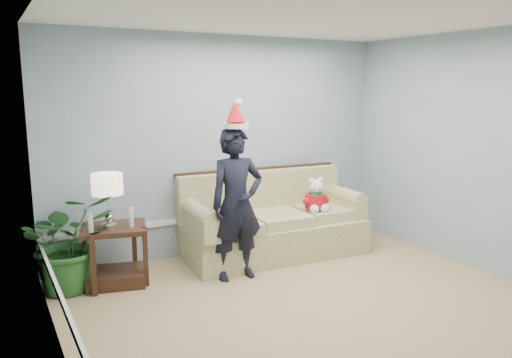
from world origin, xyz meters
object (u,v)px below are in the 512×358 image
Objects in this scene: table_lamp at (107,186)px; houseplant at (68,242)px; man at (237,204)px; side_table at (115,261)px; sofa at (272,225)px; teddy_bear at (316,199)px.

table_lamp is 0.69m from houseplant.
side_table is at bearing 162.09° from man.
table_lamp is (-2.01, -0.06, 0.70)m from sofa.
table_lamp is 0.34× the size of man.
table_lamp is at bearing 163.02° from man.
table_lamp is 1.33× the size of teddy_bear.
man is at bearing -19.73° from table_lamp.
side_table is 1.42m from man.
man reaches higher than houseplant.
teddy_bear is at bearing 14.54° from man.
houseplant reaches higher than teddy_bear.
teddy_bear is at bearing -4.42° from table_lamp.
table_lamp reaches higher than side_table.
houseplant is at bearing -174.96° from teddy_bear.
man is (-0.75, -0.51, 0.46)m from sofa.
houseplant is 0.62× the size of man.
table_lamp is at bearing -174.44° from sofa.
side_table is 1.37× the size of table_lamp.
houseplant is 1.77m from man.
man reaches higher than table_lamp.
teddy_bear is (0.48, -0.25, 0.33)m from sofa.
sofa is at bearing -0.38° from houseplant.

